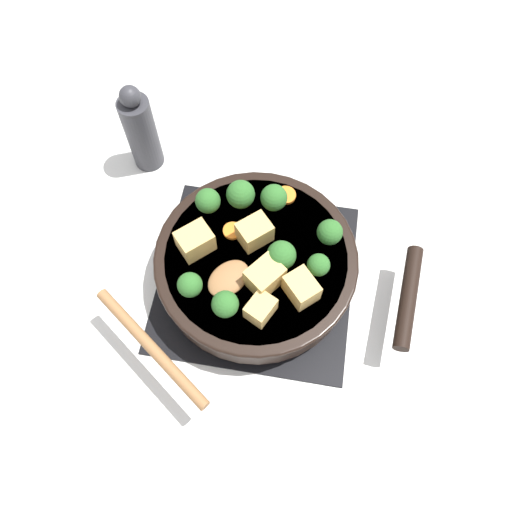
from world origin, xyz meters
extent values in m
plane|color=silver|center=(0.00, 0.00, 0.00)|extent=(2.40, 2.40, 0.00)
cube|color=black|center=(0.00, 0.00, 0.00)|extent=(0.31, 0.31, 0.01)
torus|color=black|center=(0.00, 0.00, 0.02)|extent=(0.24, 0.24, 0.01)
cube|color=black|center=(0.00, 0.00, 0.02)|extent=(0.01, 0.23, 0.01)
cube|color=black|center=(0.00, 0.00, 0.02)|extent=(0.23, 0.01, 0.01)
cylinder|color=black|center=(0.00, 0.00, 0.05)|extent=(0.30, 0.30, 0.05)
cylinder|color=brown|center=(0.00, 0.00, 0.06)|extent=(0.27, 0.27, 0.05)
torus|color=black|center=(0.00, 0.00, 0.08)|extent=(0.31, 0.31, 0.01)
cylinder|color=black|center=(0.02, 0.23, 0.07)|extent=(0.16, 0.04, 0.02)
ellipsoid|color=olive|center=(0.05, -0.03, 0.09)|extent=(0.08, 0.08, 0.01)
cylinder|color=olive|center=(0.16, -0.12, 0.09)|extent=(0.14, 0.19, 0.02)
cube|color=tan|center=(0.04, 0.02, 0.10)|extent=(0.06, 0.06, 0.04)
cube|color=tan|center=(0.00, -0.09, 0.10)|extent=(0.06, 0.06, 0.04)
cube|color=tan|center=(-0.03, -0.01, 0.10)|extent=(0.06, 0.06, 0.04)
cube|color=tan|center=(0.09, 0.02, 0.10)|extent=(0.05, 0.05, 0.03)
cube|color=tan|center=(0.05, 0.07, 0.10)|extent=(0.06, 0.06, 0.04)
cylinder|color=#709956|center=(-0.09, 0.01, 0.09)|extent=(0.01, 0.01, 0.01)
sphere|color=#2D6628|center=(-0.09, 0.01, 0.11)|extent=(0.04, 0.04, 0.04)
cylinder|color=#709956|center=(0.01, 0.09, 0.09)|extent=(0.01, 0.01, 0.01)
sphere|color=#2D6628|center=(0.01, 0.09, 0.10)|extent=(0.03, 0.03, 0.03)
cylinder|color=#709956|center=(0.09, -0.03, 0.09)|extent=(0.01, 0.01, 0.01)
sphere|color=#2D6628|center=(0.09, -0.03, 0.11)|extent=(0.04, 0.04, 0.04)
cylinder|color=#709956|center=(-0.04, 0.10, 0.09)|extent=(0.01, 0.01, 0.01)
sphere|color=#2D6628|center=(-0.04, 0.10, 0.11)|extent=(0.04, 0.04, 0.04)
cylinder|color=#709956|center=(-0.09, -0.04, 0.09)|extent=(0.01, 0.01, 0.01)
sphere|color=#2D6628|center=(-0.09, -0.04, 0.11)|extent=(0.04, 0.04, 0.04)
cylinder|color=#709956|center=(-0.07, -0.08, 0.09)|extent=(0.01, 0.01, 0.01)
sphere|color=#2D6628|center=(-0.07, -0.08, 0.11)|extent=(0.04, 0.04, 0.04)
cylinder|color=#709956|center=(0.07, -0.08, 0.09)|extent=(0.01, 0.01, 0.01)
sphere|color=#2D6628|center=(0.07, -0.08, 0.11)|extent=(0.04, 0.04, 0.04)
cylinder|color=#709956|center=(0.01, 0.04, 0.09)|extent=(0.01, 0.01, 0.01)
sphere|color=#2D6628|center=(0.01, 0.04, 0.11)|extent=(0.04, 0.04, 0.04)
cylinder|color=orange|center=(-0.04, -0.04, 0.08)|extent=(0.03, 0.03, 0.01)
cylinder|color=orange|center=(-0.11, 0.03, 0.08)|extent=(0.03, 0.03, 0.01)
cylinder|color=#333338|center=(-0.20, -0.23, 0.07)|extent=(0.05, 0.05, 0.15)
sphere|color=#333338|center=(-0.20, -0.23, 0.16)|extent=(0.03, 0.03, 0.03)
camera|label=1|loc=(0.32, 0.05, 0.75)|focal=35.00mm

